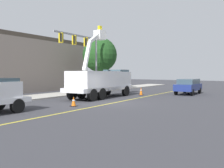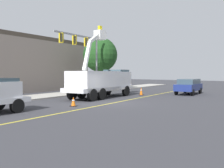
{
  "view_description": "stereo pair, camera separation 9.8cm",
  "coord_description": "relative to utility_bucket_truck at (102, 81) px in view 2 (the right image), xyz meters",
  "views": [
    {
      "loc": [
        -14.37,
        -12.46,
        2.37
      ],
      "look_at": [
        1.55,
        1.42,
        1.4
      ],
      "focal_mm": 39.19,
      "sensor_mm": 36.0,
      "label": 1
    },
    {
      "loc": [
        -14.31,
        -12.53,
        2.37
      ],
      "look_at": [
        1.55,
        1.42,
        1.4
      ],
      "focal_mm": 39.19,
      "sensor_mm": 36.0,
      "label": 2
    }
  ],
  "objects": [
    {
      "name": "sidewalk_far_side",
      "position": [
        -3.83,
        4.79,
        -1.55
      ],
      "size": [
        59.86,
        12.61,
        0.12
      ],
      "primitive_type": "cube",
      "rotation": [
        0.0,
        0.0,
        0.15
      ],
      "color": "#B2ADA3",
      "rests_on": "ground"
    },
    {
      "name": "street_tree_right",
      "position": [
        6.98,
        6.95,
        3.18
      ],
      "size": [
        4.65,
        4.65,
        7.13
      ],
      "color": "brown",
      "rests_on": "ground"
    },
    {
      "name": "lane_centre_stripe",
      "position": [
        -2.55,
        -3.62,
        -1.6
      ],
      "size": [
        49.45,
        7.7,
        0.01
      ],
      "primitive_type": "cube",
      "rotation": [
        0.0,
        0.0,
        0.15
      ],
      "color": "yellow",
      "rests_on": "ground"
    },
    {
      "name": "ground",
      "position": [
        -2.55,
        -3.62,
        -1.61
      ],
      "size": [
        120.0,
        120.0,
        0.0
      ],
      "primitive_type": "plane",
      "color": "#38383D"
    },
    {
      "name": "traffic_cone_mid_front",
      "position": [
        -5.77,
        -2.76,
        -1.26
      ],
      "size": [
        0.4,
        0.4,
        0.7
      ],
      "color": "black",
      "rests_on": "ground"
    },
    {
      "name": "traffic_cone_mid_rear",
      "position": [
        4.59,
        -1.41,
        -1.18
      ],
      "size": [
        0.4,
        0.4,
        0.87
      ],
      "color": "black",
      "rests_on": "ground"
    },
    {
      "name": "traffic_signal_mast",
      "position": [
        2.07,
        4.66,
        3.55
      ],
      "size": [
        7.07,
        1.3,
        7.53
      ],
      "color": "gray",
      "rests_on": "ground"
    },
    {
      "name": "passing_minivan",
      "position": [
        9.01,
        -4.71,
        -0.63
      ],
      "size": [
        5.03,
        2.6,
        1.69
      ],
      "color": "navy",
      "rests_on": "ground"
    },
    {
      "name": "utility_bucket_truck",
      "position": [
        0.0,
        0.0,
        0.0
      ],
      "size": [
        8.48,
        3.71,
        6.99
      ],
      "color": "white",
      "rests_on": "ground"
    }
  ]
}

